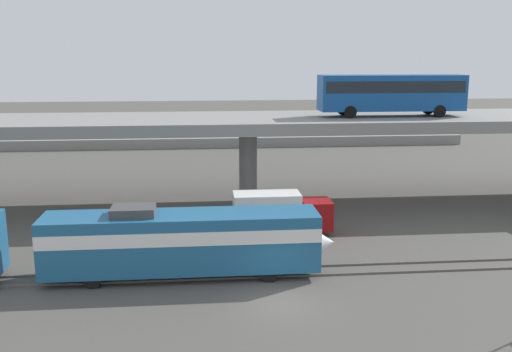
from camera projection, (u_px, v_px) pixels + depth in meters
The scene contains 14 objects.
ground_plane at pixel (280, 302), 29.66m from camera, with size 260.00×260.00×0.00m, color #4C4944.
rail_strip_near at pixel (272, 277), 32.84m from camera, with size 110.00×0.12×0.12m, color #59544C.
rail_strip_far at pixel (269, 267), 34.25m from camera, with size 110.00×0.12×0.12m, color #59544C.
train_locomotive at pixel (196, 239), 32.70m from camera, with size 16.46×3.04×4.18m.
highway_overpass at pixel (248, 125), 47.75m from camera, with size 96.00×10.23×7.34m.
transit_bus_on_overpass at pixel (391, 91), 47.75m from camera, with size 12.00×2.68×3.40m.
service_truck_east at pixel (279, 212), 40.27m from camera, with size 6.80×2.46×3.04m.
pier_parking_lot at pixel (228, 137), 83.09m from camera, with size 64.38×10.93×1.32m, color gray.
parked_car_0 at pixel (305, 127), 83.70m from camera, with size 4.43×1.84×1.50m.
parked_car_1 at pixel (66, 130), 80.51m from camera, with size 4.29×1.96×1.50m.
parked_car_2 at pixel (161, 126), 84.10m from camera, with size 4.31×1.98×1.50m.
parked_car_3 at pixel (394, 127), 83.53m from camera, with size 4.66×1.98×1.50m.
parked_car_4 at pixel (370, 124), 87.32m from camera, with size 4.33×2.00×1.50m.
harbor_water at pixel (222, 123), 105.62m from camera, with size 140.00×36.00×0.01m, color navy.
Camera 1 is at (-3.87, -27.44, 12.46)m, focal length 40.66 mm.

